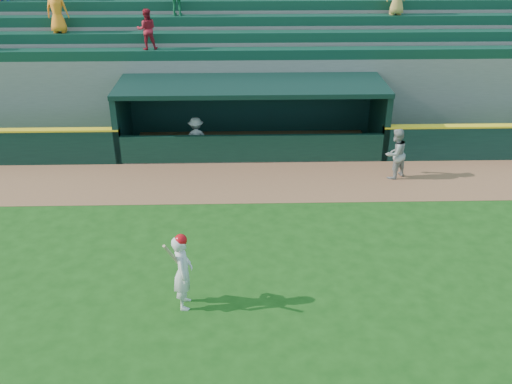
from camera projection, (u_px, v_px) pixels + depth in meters
ground at (258, 268)px, 14.04m from camera, size 120.00×120.00×0.00m
warning_track at (253, 182)px, 18.41m from camera, size 40.00×3.00×0.01m
dugout_player_front at (395, 154)px, 18.34m from camera, size 1.03×0.98×1.68m
dugout_player_inside at (196, 137)px, 19.93m from camera, size 1.00×0.66×1.45m
dugout at (251, 111)px, 20.57m from camera, size 9.40×2.80×2.46m
stands at (249, 53)px, 24.17m from camera, size 34.50×6.28×6.98m
batter_at_plate at (183, 271)px, 12.34m from camera, size 0.55×0.78×1.85m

